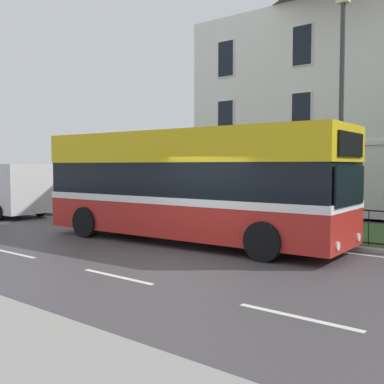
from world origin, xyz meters
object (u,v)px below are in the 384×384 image
white_panel_van (1,189)px  litter_bin (273,214)px  single_decker_bus (188,184)px  street_lamp_post (341,99)px

white_panel_van → litter_bin: size_ratio=4.25×
single_decker_bus → street_lamp_post: size_ratio=1.35×
single_decker_bus → street_lamp_post: (3.58, 2.66, 2.48)m
single_decker_bus → street_lamp_post: bearing=33.9°
litter_bin → street_lamp_post: bearing=5.5°
single_decker_bus → litter_bin: single_decker_bus is taller
street_lamp_post → white_panel_van: bearing=-170.2°
single_decker_bus → street_lamp_post: 5.10m
white_panel_van → street_lamp_post: 14.98m
street_lamp_post → litter_bin: bearing=-174.5°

